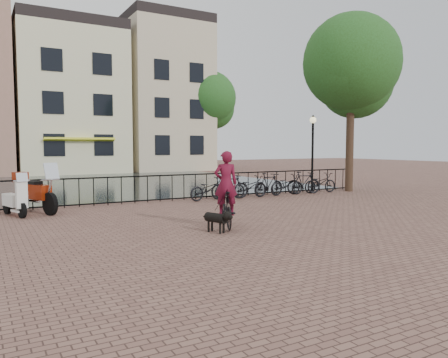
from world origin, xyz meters
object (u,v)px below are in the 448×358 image
dog (216,221)px  scooter (14,194)px  cyclist (226,194)px  lamp_post (313,140)px  motorcycle (35,187)px

dog → scooter: 6.69m
cyclist → scooter: (-4.69, 4.78, -0.20)m
lamp_post → dog: 10.30m
dog → scooter: size_ratio=0.58×
dog → motorcycle: size_ratio=0.38×
scooter → dog: bearing=-68.6°
scooter → motorcycle: bearing=16.1°
dog → lamp_post: bearing=16.4°
cyclist → motorcycle: size_ratio=0.99×
cyclist → motorcycle: bearing=-31.8°
lamp_post → scooter: size_ratio=2.24×
cyclist → dog: (-0.53, -0.45, -0.60)m
scooter → lamp_post: bearing=-13.8°
lamp_post → scooter: bearing=-176.8°
scooter → cyclist: bearing=-62.6°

